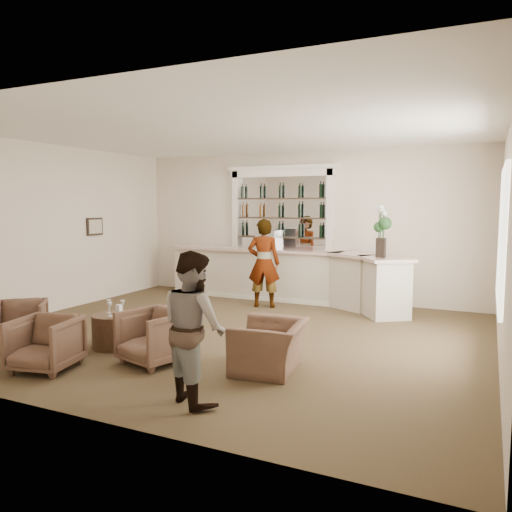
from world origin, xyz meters
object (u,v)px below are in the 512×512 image
(cocktail_table, at_px, (114,331))
(sommelier, at_px, (264,263))
(bar_counter, at_px, (288,275))
(flower_vase, at_px, (381,228))
(armchair_center, at_px, (45,344))
(armchair_right, at_px, (154,337))
(guest, at_px, (194,327))
(armchair_far, at_px, (270,346))
(espresso_machine, at_px, (269,240))
(armchair_left, at_px, (20,323))

(cocktail_table, height_order, sommelier, sommelier)
(bar_counter, bearing_deg, flower_vase, -17.65)
(armchair_center, relative_size, flower_vase, 0.79)
(cocktail_table, height_order, armchair_right, armchair_right)
(guest, bearing_deg, sommelier, -43.62)
(sommelier, height_order, armchair_far, sommelier)
(espresso_machine, bearing_deg, cocktail_table, -89.32)
(guest, relative_size, armchair_left, 2.24)
(armchair_left, xyz_separation_m, armchair_far, (3.94, 0.50, -0.02))
(armchair_center, bearing_deg, espresso_machine, 70.08)
(espresso_machine, bearing_deg, armchair_center, -88.67)
(armchair_far, bearing_deg, armchair_center, -72.94)
(cocktail_table, xyz_separation_m, armchair_right, (0.99, -0.35, 0.11))
(armchair_left, bearing_deg, bar_counter, 23.21)
(sommelier, height_order, guest, sommelier)
(bar_counter, height_order, espresso_machine, espresso_machine)
(sommelier, bearing_deg, cocktail_table, 61.09)
(bar_counter, bearing_deg, espresso_machine, -168.90)
(cocktail_table, bearing_deg, armchair_left, -161.41)
(cocktail_table, relative_size, flower_vase, 0.67)
(guest, bearing_deg, armchair_center, 29.73)
(cocktail_table, relative_size, armchair_far, 0.66)
(armchair_far, bearing_deg, espresso_machine, -163.91)
(guest, bearing_deg, flower_vase, -70.74)
(armchair_center, bearing_deg, bar_counter, 66.05)
(armchair_center, relative_size, armchair_right, 0.96)
(cocktail_table, bearing_deg, armchair_far, 0.54)
(armchair_left, height_order, espresso_machine, espresso_machine)
(espresso_machine, distance_m, flower_vase, 2.65)
(cocktail_table, distance_m, armchair_center, 1.20)
(armchair_left, xyz_separation_m, armchair_right, (2.41, 0.12, 0.03))
(cocktail_table, bearing_deg, espresso_machine, 81.73)
(bar_counter, xyz_separation_m, espresso_machine, (-0.42, -0.08, 0.78))
(bar_counter, height_order, armchair_center, bar_counter)
(armchair_right, relative_size, armchair_far, 0.82)
(sommelier, relative_size, armchair_far, 1.88)
(armchair_left, relative_size, armchair_far, 0.75)
(sommelier, xyz_separation_m, armchair_left, (-2.23, -4.10, -0.58))
(bar_counter, relative_size, cocktail_table, 8.80)
(sommelier, relative_size, armchair_right, 2.31)
(armchair_left, distance_m, armchair_far, 3.97)
(guest, distance_m, armchair_right, 1.54)
(armchair_right, xyz_separation_m, flower_vase, (2.20, 4.09, 1.32))
(armchair_right, xyz_separation_m, espresso_machine, (-0.36, 4.69, 0.99))
(armchair_center, bearing_deg, sommelier, 66.77)
(armchair_left, bearing_deg, espresso_machine, 26.88)
(bar_counter, bearing_deg, armchair_left, -116.71)
(bar_counter, distance_m, armchair_far, 4.64)
(armchair_left, xyz_separation_m, espresso_machine, (2.04, 4.81, 1.02))
(cocktail_table, bearing_deg, armchair_right, -19.65)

